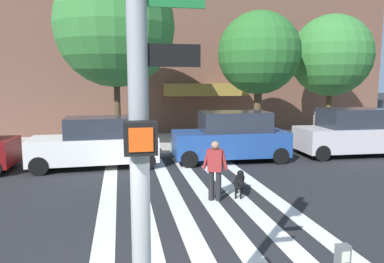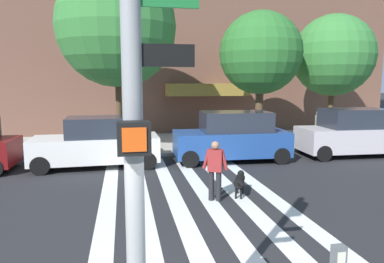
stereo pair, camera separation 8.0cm
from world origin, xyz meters
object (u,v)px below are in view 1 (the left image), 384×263
Objects in this scene: parked_car_third_in_line at (231,137)px; dog_on_leash at (239,180)px; street_tree_middle at (259,53)px; street_tree_nearest at (115,27)px; parked_car_behind_first at (96,143)px; pedestrian_bystander at (316,125)px; street_tree_further at (331,56)px; pedestrian_dog_walker at (215,167)px; traffic_light_pole at (138,46)px; parked_car_fourth_in_line at (350,133)px.

dog_on_leash is at bearing -104.51° from parked_car_third_in_line.
parked_car_third_in_line is 4.53m from dog_on_leash.
street_tree_middle is 8.58m from dog_on_leash.
street_tree_middle is at bearing 0.89° from street_tree_nearest.
parked_car_behind_first is at bearing -109.00° from street_tree_nearest.
pedestrian_bystander is (10.47, 2.31, 0.17)m from parked_car_behind_first.
dog_on_leash is (4.19, -4.36, -0.47)m from parked_car_behind_first.
street_tree_nearest is at bearing 152.34° from parked_car_third_in_line.
pedestrian_dog_walker is at bearing -136.13° from street_tree_further.
street_tree_middle reaches higher than parked_car_behind_first.
street_tree_middle is (6.60, 0.10, -1.00)m from street_tree_nearest.
street_tree_nearest is at bearing 71.00° from parked_car_behind_first.
street_tree_middle reaches higher than pedestrian_dog_walker.
pedestrian_dog_walker is at bearing -119.52° from street_tree_middle.
parked_car_behind_first is 2.87× the size of pedestrian_bystander.
street_tree_middle reaches higher than dog_on_leash.
pedestrian_bystander is at bearing 44.48° from pedestrian_dog_walker.
street_tree_nearest reaches higher than pedestrian_bystander.
dog_on_leash is (-3.23, -6.82, -4.09)m from street_tree_middle.
street_tree_middle reaches higher than traffic_light_pole.
parked_car_fourth_in_line is 0.70× the size of street_tree_middle.
pedestrian_dog_walker is 9.91m from pedestrian_bystander.
parked_car_behind_first is 0.59× the size of street_tree_nearest.
traffic_light_pole is 6.86m from pedestrian_dog_walker.
pedestrian_dog_walker is at bearing -161.02° from dog_on_leash.
parked_car_third_in_line is 4.50× the size of dog_on_leash.
street_tree_further is (11.83, 3.47, 3.64)m from parked_car_behind_first.
pedestrian_dog_walker is at bearing -112.51° from parked_car_third_in_line.
street_tree_middle is 4.53m from street_tree_further.
parked_car_behind_first is 0.74× the size of street_tree_middle.
parked_car_fourth_in_line is at bearing 47.69° from traffic_light_pole.
street_tree_further reaches higher than pedestrian_bystander.
parked_car_behind_first is at bearing 133.84° from dog_on_leash.
pedestrian_dog_walker is (-8.43, -8.11, -3.63)m from street_tree_further.
parked_car_third_in_line is 6.82m from street_tree_nearest.
street_tree_further is (1.12, 3.47, 3.55)m from parked_car_fourth_in_line.
parked_car_behind_first reaches higher than dog_on_leash.
street_tree_middle is at bearing 49.59° from parked_car_third_in_line.
parked_car_behind_first is 8.61m from street_tree_middle.
street_tree_middle reaches higher than parked_car_third_in_line.
parked_car_behind_first is (-1.10, 10.56, -2.61)m from traffic_light_pole.
street_tree_nearest is at bearing 179.71° from pedestrian_bystander.
pedestrian_dog_walker is 1.59× the size of dog_on_leash.
parked_car_fourth_in_line is at bearing -36.78° from street_tree_middle.
pedestrian_bystander is (-0.24, 2.31, 0.08)m from parked_car_fourth_in_line.
pedestrian_dog_walker is (-1.92, -4.63, -0.05)m from parked_car_third_in_line.
pedestrian_bystander is (9.37, 12.87, -2.44)m from traffic_light_pole.
parked_car_third_in_line is at bearing -0.03° from parked_car_behind_first.
street_tree_middle is at bearing -167.09° from street_tree_further.
street_tree_nearest is at bearing 166.58° from parked_car_fourth_in_line.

